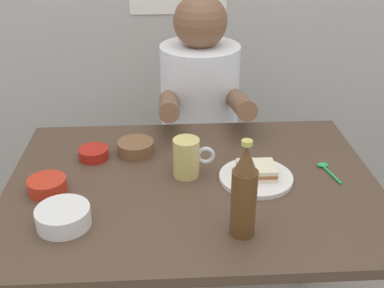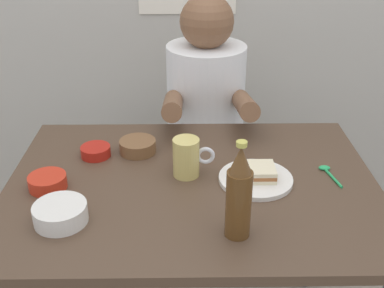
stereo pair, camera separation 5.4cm
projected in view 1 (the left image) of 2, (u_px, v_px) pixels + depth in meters
The scene contains 12 objects.
dining_table at pixel (193, 207), 1.46m from camera, with size 1.10×0.80×0.74m.
stool at pixel (199, 180), 2.16m from camera, with size 0.34×0.34×0.45m.
person_seated at pixel (200, 95), 1.95m from camera, with size 0.33×0.56×0.72m.
plate_orange at pixel (256, 177), 1.42m from camera, with size 0.22×0.22×0.01m, color silver.
sandwich at pixel (256, 170), 1.41m from camera, with size 0.11×0.09×0.04m.
beer_mug at pixel (187, 157), 1.42m from camera, with size 0.13×0.08×0.12m.
beer_bottle at pixel (244, 193), 1.15m from camera, with size 0.06×0.06×0.26m.
condiment_bowl_brown at pixel (136, 147), 1.56m from camera, with size 0.12×0.12×0.04m.
sauce_bowl_chili at pixel (47, 185), 1.36m from camera, with size 0.11×0.11×0.04m.
sambal_bowl_red at pixel (94, 153), 1.53m from camera, with size 0.10×0.10×0.03m.
rice_bowl_white at pixel (63, 216), 1.22m from camera, with size 0.14×0.14×0.05m.
spoon at pixel (326, 169), 1.47m from camera, with size 0.05×0.12×0.01m.
Camera 1 is at (-0.07, -1.20, 1.50)m, focal length 44.52 mm.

